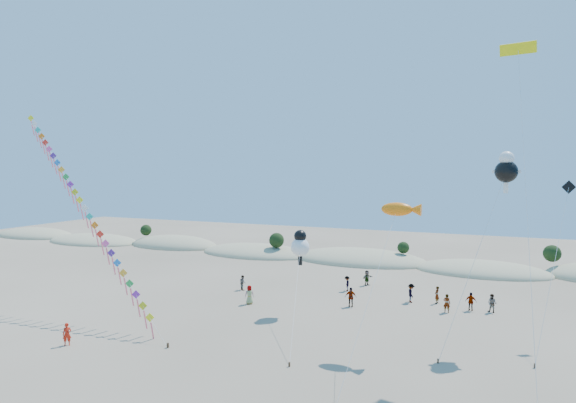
{
  "coord_description": "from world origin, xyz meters",
  "views": [
    {
      "loc": [
        16.55,
        -20.41,
        12.93
      ],
      "look_at": [
        2.13,
        14.0,
        10.4
      ],
      "focal_mm": 30.0,
      "sensor_mm": 36.0,
      "label": 1
    }
  ],
  "objects_px": {
    "parafoil_kite": "(518,54)",
    "flyer_foreground": "(67,334)",
    "fish_kite": "(401,210)",
    "kite_train": "(80,202)"
  },
  "relations": [
    {
      "from": "parafoil_kite",
      "to": "flyer_foreground",
      "type": "relative_size",
      "value": 13.23
    },
    {
      "from": "fish_kite",
      "to": "parafoil_kite",
      "type": "bearing_deg",
      "value": 20.26
    },
    {
      "from": "parafoil_kite",
      "to": "flyer_foreground",
      "type": "height_order",
      "value": "parafoil_kite"
    },
    {
      "from": "flyer_foreground",
      "to": "parafoil_kite",
      "type": "bearing_deg",
      "value": -18.52
    },
    {
      "from": "fish_kite",
      "to": "flyer_foreground",
      "type": "xyz_separation_m",
      "value": [
        -22.44,
        -9.63,
        -9.15
      ]
    },
    {
      "from": "fish_kite",
      "to": "flyer_foreground",
      "type": "relative_size",
      "value": 7.29
    },
    {
      "from": "fish_kite",
      "to": "kite_train",
      "type": "bearing_deg",
      "value": -176.32
    },
    {
      "from": "kite_train",
      "to": "fish_kite",
      "type": "height_order",
      "value": "kite_train"
    },
    {
      "from": "parafoil_kite",
      "to": "fish_kite",
      "type": "bearing_deg",
      "value": -159.74
    },
    {
      "from": "fish_kite",
      "to": "parafoil_kite",
      "type": "relative_size",
      "value": 0.55
    }
  ]
}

